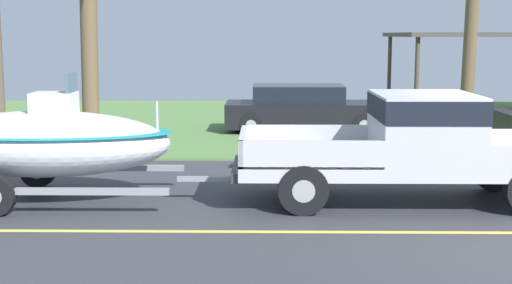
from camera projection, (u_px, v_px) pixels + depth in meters
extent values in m
cube|color=#38383D|center=(504.00, 205.00, 11.92)|extent=(36.00, 8.00, 0.06)
cube|color=#567F42|center=(391.00, 123.00, 22.79)|extent=(36.00, 14.00, 0.11)
cube|color=silver|center=(400.00, 165.00, 11.96)|extent=(5.42, 2.01, 0.22)
cube|color=silver|center=(424.00, 126.00, 11.86)|extent=(1.63, 2.01, 1.10)
cube|color=black|center=(425.00, 107.00, 11.81)|extent=(1.65, 2.03, 0.38)
cube|color=gray|center=(307.00, 157.00, 11.97)|extent=(2.28, 2.01, 0.04)
cube|color=silver|center=(305.00, 137.00, 12.89)|extent=(2.28, 0.08, 0.45)
cube|color=silver|center=(311.00, 155.00, 10.99)|extent=(2.28, 0.08, 0.45)
cube|color=silver|center=(243.00, 145.00, 11.95)|extent=(0.08, 2.01, 0.45)
cube|color=#333338|center=(237.00, 168.00, 12.02)|extent=(0.12, 1.81, 0.16)
sphere|color=#B2B2B7|center=(230.00, 165.00, 12.01)|extent=(0.10, 0.10, 0.10)
cylinder|color=black|center=(494.00, 169.00, 12.85)|extent=(0.80, 0.28, 0.80)
cylinder|color=#9E9EA3|center=(494.00, 169.00, 12.85)|extent=(0.36, 0.29, 0.36)
cylinder|color=black|center=(298.00, 168.00, 12.91)|extent=(0.80, 0.28, 0.80)
cylinder|color=#9E9EA3|center=(298.00, 168.00, 12.91)|extent=(0.36, 0.29, 0.36)
cylinder|color=black|center=(303.00, 189.00, 11.14)|extent=(0.80, 0.28, 0.80)
cylinder|color=#9E9EA3|center=(303.00, 189.00, 11.14)|extent=(0.36, 0.29, 0.36)
cube|color=gray|center=(204.00, 179.00, 12.05)|extent=(0.90, 0.10, 0.08)
cube|color=gray|center=(61.00, 168.00, 13.07)|extent=(4.55, 0.12, 0.10)
cube|color=gray|center=(25.00, 191.00, 11.12)|extent=(4.55, 0.12, 0.10)
cylinder|color=black|center=(38.00, 170.00, 13.15)|extent=(0.64, 0.22, 0.64)
cylinder|color=#9E9EA3|center=(38.00, 170.00, 13.15)|extent=(0.29, 0.23, 0.29)
ellipsoid|color=silver|center=(43.00, 144.00, 12.00)|extent=(4.34, 1.97, 1.11)
ellipsoid|color=teal|center=(43.00, 132.00, 11.97)|extent=(4.43, 2.00, 0.12)
cube|color=silver|center=(54.00, 112.00, 11.92)|extent=(0.70, 0.60, 0.65)
cube|color=slate|center=(71.00, 83.00, 11.84)|extent=(0.06, 0.56, 0.36)
cylinder|color=silver|center=(157.00, 116.00, 11.90)|extent=(0.04, 0.04, 0.50)
cube|color=black|center=(306.00, 114.00, 20.46)|extent=(4.62, 1.80, 0.70)
cube|color=black|center=(298.00, 94.00, 20.37)|extent=(2.59, 1.66, 0.50)
cylinder|color=black|center=(357.00, 118.00, 21.27)|extent=(0.66, 0.22, 0.66)
cylinder|color=#9E9EA3|center=(357.00, 118.00, 21.27)|extent=(0.30, 0.23, 0.30)
cylinder|color=black|center=(364.00, 125.00, 19.66)|extent=(0.66, 0.22, 0.66)
cylinder|color=#9E9EA3|center=(364.00, 125.00, 19.66)|extent=(0.30, 0.23, 0.30)
cylinder|color=black|center=(252.00, 118.00, 21.32)|extent=(0.66, 0.22, 0.66)
cylinder|color=#9E9EA3|center=(252.00, 118.00, 21.32)|extent=(0.30, 0.23, 0.30)
cylinder|color=black|center=(251.00, 125.00, 19.71)|extent=(0.66, 0.22, 0.66)
cylinder|color=#9E9EA3|center=(251.00, 125.00, 19.71)|extent=(0.30, 0.23, 0.30)
cylinder|color=#4C4238|center=(389.00, 73.00, 26.51)|extent=(0.14, 0.14, 2.75)
cylinder|color=#4C4238|center=(417.00, 82.00, 21.67)|extent=(0.14, 0.14, 2.75)
cube|color=#4C4742|center=(506.00, 35.00, 23.82)|extent=(7.44, 5.40, 0.14)
cylinder|color=brown|center=(89.00, 41.00, 17.92)|extent=(0.43, 0.65, 5.35)
cylinder|color=brown|center=(472.00, 17.00, 18.02)|extent=(0.34, 0.72, 6.52)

